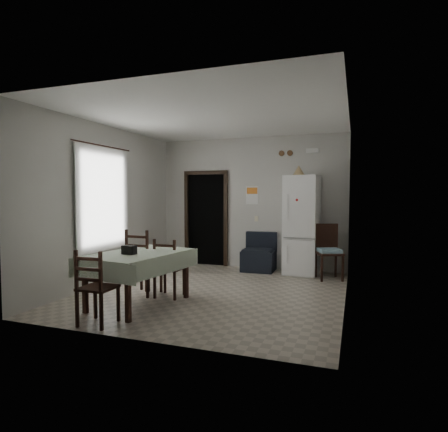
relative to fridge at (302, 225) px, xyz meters
name	(u,v)px	position (x,y,z in m)	size (l,w,h in m)	color
ground	(214,292)	(-1.19, -1.93, -1.01)	(4.50, 4.50, 0.00)	#A99C8A
ceiling	(214,117)	(-1.19, -1.93, 1.89)	(4.20, 4.50, 0.02)	white
wall_back	(250,203)	(-1.19, 0.32, 0.44)	(4.20, 0.02, 2.90)	beige
wall_front	(141,211)	(-1.19, -4.18, 0.44)	(4.20, 0.02, 2.90)	beige
wall_left	(108,205)	(-3.29, -1.93, 0.44)	(0.02, 4.50, 2.90)	beige
wall_right	(347,207)	(0.91, -1.93, 0.44)	(0.02, 4.50, 2.90)	beige
doorway	(210,219)	(-2.24, 0.52, 0.05)	(1.06, 0.52, 2.22)	black
window_recess	(99,199)	(-3.34, -2.13, 0.54)	(0.10, 1.20, 1.60)	silver
curtain	(104,199)	(-3.23, -2.13, 0.54)	(0.02, 1.45, 1.85)	silver
curtain_rod	(103,146)	(-3.22, -2.13, 1.49)	(0.02, 0.02, 1.60)	black
calendar	(252,195)	(-1.14, 0.31, 0.61)	(0.28, 0.02, 0.40)	white
calendar_image	(252,191)	(-1.14, 0.30, 0.71)	(0.24, 0.01, 0.14)	orange
light_switch	(256,219)	(-1.04, 0.31, 0.09)	(0.08, 0.02, 0.12)	beige
vent_left	(282,153)	(-0.49, 0.30, 1.51)	(0.12, 0.12, 0.03)	brown
vent_right	(290,153)	(-0.31, 0.30, 1.51)	(0.12, 0.12, 0.03)	brown
emergency_light	(312,151)	(0.16, 0.28, 1.54)	(0.25, 0.07, 0.09)	white
fridge	(302,225)	(0.00, 0.00, 0.00)	(0.66, 0.66, 2.02)	white
tan_cone	(299,171)	(-0.07, -0.05, 1.11)	(0.25, 0.25, 0.20)	tan
navy_seat	(259,252)	(-0.91, 0.00, -0.60)	(0.68, 0.65, 0.82)	black
corner_chair	(329,252)	(0.57, -0.34, -0.48)	(0.46, 0.46, 1.06)	black
dining_table	(139,279)	(-1.96, -3.01, -0.62)	(0.99, 1.50, 0.78)	#A6B79D
black_bag	(129,250)	(-2.00, -3.20, -0.16)	(0.19, 0.12, 0.13)	black
dining_chair_far_left	(144,261)	(-2.22, -2.44, -0.47)	(0.46, 0.46, 1.07)	black
dining_chair_far_right	(170,268)	(-1.75, -2.45, -0.54)	(0.40, 0.40, 0.94)	black
dining_chair_near_head	(98,287)	(-2.00, -3.90, -0.53)	(0.41, 0.41, 0.96)	black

